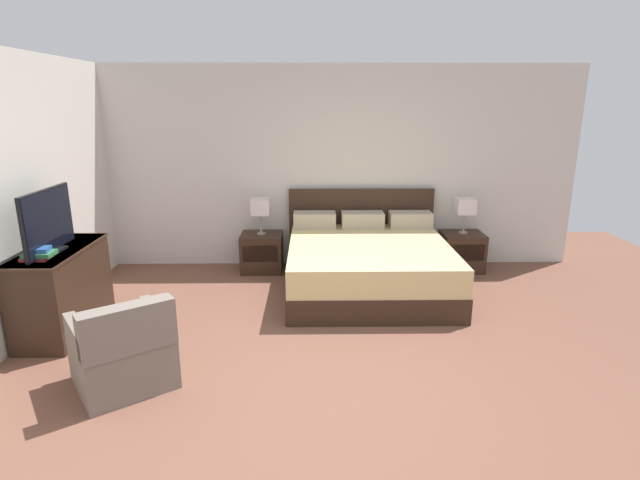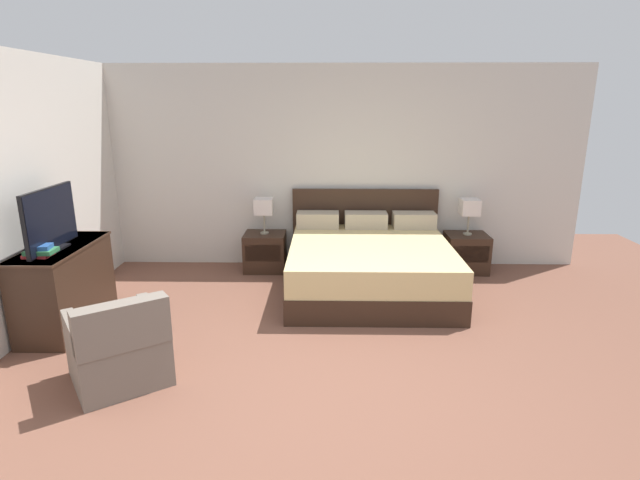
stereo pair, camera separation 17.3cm
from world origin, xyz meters
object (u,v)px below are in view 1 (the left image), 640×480
table_lamp_left (260,207)px  book_blue_cover (39,254)px  book_red_cover (37,258)px  book_small_top (38,250)px  dresser (63,289)px  nightstand_right (462,251)px  armchair_by_window (123,353)px  nightstand_left (262,252)px  table_lamp_right (465,207)px  bed (368,264)px  tv (48,222)px

table_lamp_left → book_blue_cover: (-1.75, -2.08, 0.02)m
book_red_cover → book_small_top: (0.02, 0.00, 0.07)m
dresser → book_red_cover: book_red_cover is taller
nightstand_right → armchair_by_window: size_ratio=0.56×
nightstand_left → table_lamp_left: size_ratio=1.14×
table_lamp_right → book_small_top: size_ratio=2.46×
nightstand_right → table_lamp_right: 0.61m
nightstand_right → bed: bearing=-152.2°
nightstand_left → book_blue_cover: book_blue_cover is taller
nightstand_left → table_lamp_left: (0.00, 0.00, 0.61)m
nightstand_right → book_red_cover: size_ratio=2.38×
book_red_cover → book_blue_cover: (0.03, 0.00, 0.03)m
table_lamp_right → tv: (-4.42, -1.84, 0.25)m
table_lamp_left → table_lamp_right: bearing=0.0°
bed → table_lamp_left: 1.60m
bed → book_blue_cover: bearing=-155.8°
table_lamp_left → armchair_by_window: 2.96m
bed → book_small_top: (-3.08, -1.38, 0.60)m
nightstand_right → armchair_by_window: bearing=-141.2°
table_lamp_right → armchair_by_window: table_lamp_right is taller
nightstand_left → dresser: dresser is taller
bed → armchair_by_window: bed is taller
bed → table_lamp_left: bed is taller
book_blue_cover → nightstand_right: bearing=25.3°
book_small_top → armchair_by_window: 1.34m
tv → armchair_by_window: (0.94, -0.95, -0.83)m
table_lamp_left → table_lamp_right: size_ratio=1.00×
book_blue_cover → armchair_by_window: 1.32m
tv → nightstand_right: bearing=22.6°
table_lamp_right → tv: 4.79m
table_lamp_right → book_small_top: (-4.41, -2.08, 0.06)m
bed → book_small_top: bed is taller
nightstand_left → nightstand_right: 2.66m
book_red_cover → book_small_top: size_ratio=1.19×
dresser → nightstand_left: bearing=45.0°
dresser → tv: size_ratio=1.42×
book_red_cover → nightstand_right: bearing=25.1°
nightstand_right → book_blue_cover: 4.91m
nightstand_right → dresser: size_ratio=0.45×
tv → armchair_by_window: bearing=-45.1°
nightstand_right → book_blue_cover: bearing=-154.7°
book_blue_cover → armchair_by_window: book_blue_cover is taller
bed → book_blue_cover: bed is taller
table_lamp_left → tv: tv is taller
bed → table_lamp_right: bearing=27.8°
bed → armchair_by_window: 2.99m
nightstand_left → table_lamp_right: table_lamp_right is taller
table_lamp_right → book_red_cover: bearing=-154.9°
nightstand_left → table_lamp_left: table_lamp_left is taller
armchair_by_window → tv: bearing=134.9°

